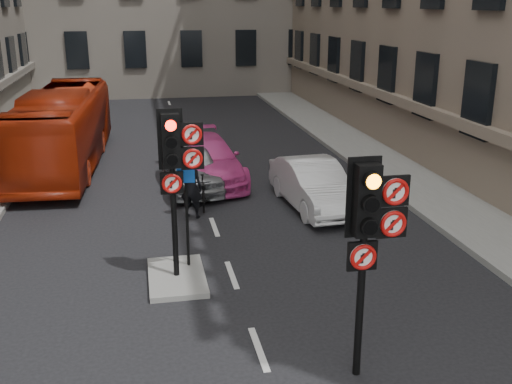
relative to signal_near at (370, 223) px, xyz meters
name	(u,v)px	position (x,y,z in m)	size (l,w,h in m)	color
pavement_right	(403,171)	(5.71, 11.01, -2.50)	(3.00, 50.00, 0.16)	gray
centre_island	(177,277)	(-2.69, 4.01, -2.52)	(1.20, 2.00, 0.12)	gray
signal_near	(370,223)	(0.00, 0.00, 0.00)	(0.91, 0.40, 3.58)	black
signal_far	(176,158)	(-2.60, 4.00, 0.12)	(0.91, 0.40, 3.58)	black
car_silver	(191,167)	(-1.74, 10.66, -1.88)	(1.67, 4.14, 1.41)	#989B9F
car_white	(314,185)	(1.55, 8.06, -1.89)	(1.46, 4.19, 1.38)	silver
car_pink	(206,160)	(-1.20, 11.39, -1.85)	(2.05, 5.04, 1.46)	#D63F91
bus_red	(63,129)	(-5.99, 14.22, -1.19)	(2.34, 10.02, 2.79)	#98220B
motorcycle	(203,192)	(-1.59, 8.66, -2.11)	(0.44, 1.56, 0.94)	black
motorcyclist	(191,187)	(-1.99, 7.90, -1.72)	(0.63, 0.41, 1.73)	black
info_sign	(187,204)	(-2.39, 4.45, -1.02)	(0.38, 0.11, 2.24)	black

